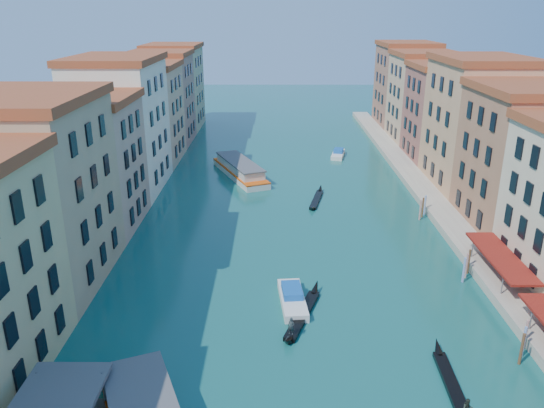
{
  "coord_description": "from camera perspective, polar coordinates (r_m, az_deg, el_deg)",
  "views": [
    {
      "loc": [
        -1.7,
        -11.55,
        27.38
      ],
      "look_at": [
        -1.96,
        45.99,
        6.34
      ],
      "focal_mm": 35.0,
      "sensor_mm": 36.0,
      "label": 1
    }
  ],
  "objects": [
    {
      "name": "motorboat_mid",
      "position": [
        53.41,
        2.21,
        -10.04
      ],
      "size": [
        2.94,
        7.48,
        1.51
      ],
      "rotation": [
        0.0,
        0.0,
        0.09
      ],
      "color": "silver",
      "rests_on": "ground"
    },
    {
      "name": "quay",
      "position": [
        84.52,
        16.53,
        0.68
      ],
      "size": [
        4.0,
        140.0,
        1.0
      ],
      "primitive_type": "cube",
      "color": "#A69886",
      "rests_on": "ground"
    },
    {
      "name": "right_bank_palazzos",
      "position": [
        84.71,
        22.39,
        6.56
      ],
      "size": [
        12.8,
        128.4,
        21.0
      ],
      "color": "brown",
      "rests_on": "ground"
    },
    {
      "name": "vaporetto_far",
      "position": [
        93.17,
        -3.47,
        3.75
      ],
      "size": [
        11.04,
        18.55,
        2.73
      ],
      "rotation": [
        0.0,
        0.0,
        0.4
      ],
      "color": "silver",
      "rests_on": "ground"
    },
    {
      "name": "motorboat_far",
      "position": [
        106.9,
        7.13,
        5.4
      ],
      "size": [
        3.58,
        7.17,
        1.42
      ],
      "rotation": [
        0.0,
        0.0,
        -0.22
      ],
      "color": "silver",
      "rests_on": "ground"
    },
    {
      "name": "gondola_far",
      "position": [
        81.4,
        4.82,
        0.59
      ],
      "size": [
        3.1,
        10.7,
        1.53
      ],
      "rotation": [
        0.0,
        0.0,
        -0.22
      ],
      "color": "black",
      "rests_on": "ground"
    },
    {
      "name": "gondola_right",
      "position": [
        44.94,
        18.92,
        -18.06
      ],
      "size": [
        1.33,
        10.92,
        2.18
      ],
      "rotation": [
        0.0,
        0.0,
        -0.04
      ],
      "color": "black",
      "rests_on": "ground"
    },
    {
      "name": "gondola_fore",
      "position": [
        51.35,
        3.3,
        -11.66
      ],
      "size": [
        4.56,
        11.24,
        2.31
      ],
      "rotation": [
        0.0,
        0.0,
        -0.33
      ],
      "color": "black",
      "rests_on": "ground"
    },
    {
      "name": "mooring_poles_right",
      "position": [
        52.35,
        24.17,
        -11.76
      ],
      "size": [
        1.44,
        54.24,
        3.2
      ],
      "color": "brown",
      "rests_on": "ground"
    },
    {
      "name": "left_bank_palazzos",
      "position": [
        81.93,
        -17.12,
        6.74
      ],
      "size": [
        12.8,
        128.4,
        21.0
      ],
      "color": "beige",
      "rests_on": "ground"
    }
  ]
}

